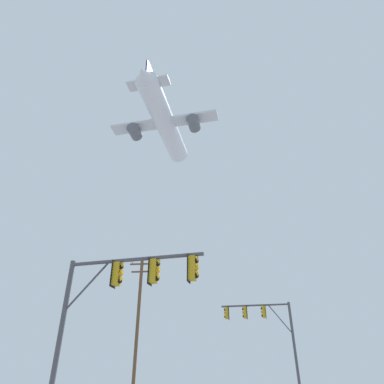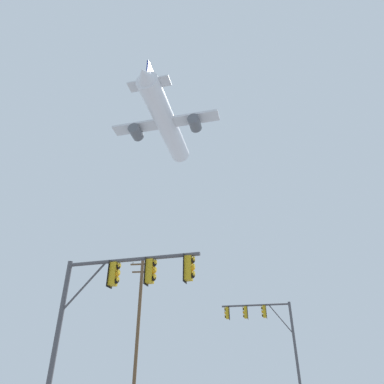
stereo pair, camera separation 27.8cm
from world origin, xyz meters
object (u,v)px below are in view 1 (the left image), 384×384
object	(u,v)px
signal_pole_near	(120,289)
utility_pole	(138,318)
signal_pole_far	(264,324)
airplane	(165,123)

from	to	relation	value
signal_pole_near	utility_pole	size ratio (longest dim) A/B	0.52
signal_pole_far	utility_pole	size ratio (longest dim) A/B	0.61
signal_pole_far	airplane	bearing A→B (deg)	128.09
signal_pole_far	utility_pole	world-z (taller)	utility_pole
utility_pole	airplane	world-z (taller)	airplane
signal_pole_near	airplane	bearing A→B (deg)	99.60
utility_pole	signal_pole_near	bearing A→B (deg)	-77.79
signal_pole_far	utility_pole	xyz separation A→B (m)	(-10.25, 0.57, 0.63)
signal_pole_near	airplane	size ratio (longest dim) A/B	0.24
utility_pole	airplane	bearing A→B (deg)	96.65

